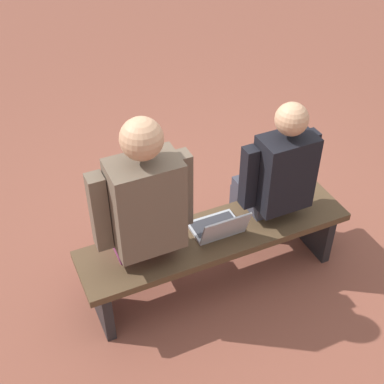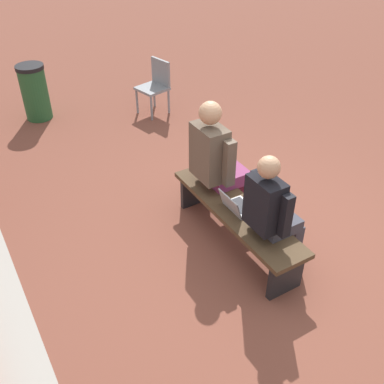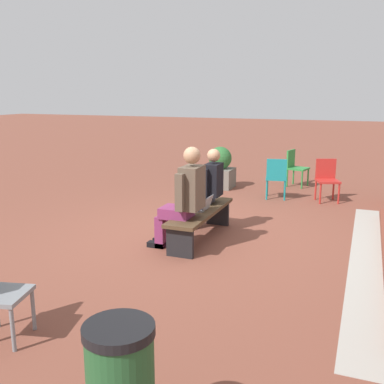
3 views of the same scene
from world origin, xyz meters
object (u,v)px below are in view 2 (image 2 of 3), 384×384
person_adult (218,160)px  plastic_chair_far_left (156,83)px  bench (236,216)px  litter_bin (35,92)px  person_student (272,210)px  laptop (237,206)px

person_adult → plastic_chair_far_left: bearing=-13.4°
person_adult → plastic_chair_far_left: person_adult is taller
bench → plastic_chair_far_left: bearing=-12.8°
litter_bin → bench: bearing=-166.3°
person_student → laptop: size_ratio=4.08×
person_student → plastic_chair_far_left: bearing=-10.3°
laptop → plastic_chair_far_left: size_ratio=0.38×
bench → person_student: bearing=-171.7°
person_adult → plastic_chair_far_left: size_ratio=1.71×
laptop → litter_bin: 4.13m
bench → laptop: 0.15m
plastic_chair_far_left → bench: bearing=167.2°
plastic_chair_far_left → person_adult: bearing=166.6°
person_adult → bench: bearing=171.2°
bench → person_adult: 0.62m
litter_bin → person_student: bearing=-166.8°
person_adult → litter_bin: person_adult is taller
person_student → plastic_chair_far_left: person_student is taller
bench → laptop: size_ratio=5.62×
person_student → person_adult: 0.92m
person_adult → laptop: bearing=170.0°
person_adult → laptop: person_adult is taller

